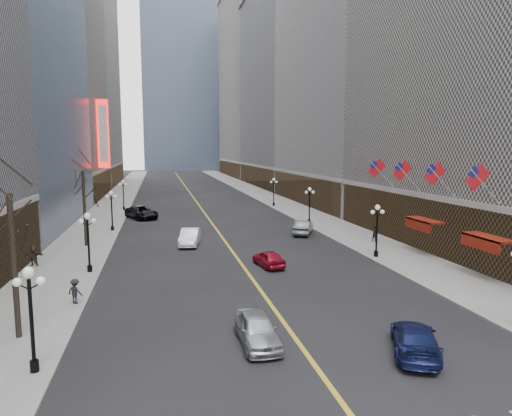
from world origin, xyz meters
name	(u,v)px	position (x,y,z in m)	size (l,w,h in m)	color
sidewalk_east	(280,203)	(14.00, 70.00, 0.07)	(6.00, 230.00, 0.15)	gray
sidewalk_west	(112,207)	(-14.00, 70.00, 0.07)	(6.00, 230.00, 0.15)	gray
lane_line	(194,199)	(0.00, 80.00, 0.01)	(0.25, 200.00, 0.02)	gold
bldg_east_c	(305,89)	(29.88, 106.00, 24.18)	(26.60, 40.60, 48.80)	gray
bldg_east_d	(266,84)	(29.90, 149.00, 31.17)	(26.60, 46.60, 62.80)	#ADA390
bldg_west_c	(24,61)	(-29.88, 87.00, 25.19)	(26.60, 30.60, 50.80)	#ADA390
bldg_west_d	(60,41)	(-29.92, 121.00, 36.17)	(26.60, 38.60, 72.80)	silver
streetlamp_east_1	(377,225)	(11.80, 30.00, 2.90)	(1.26, 0.44, 4.52)	black
streetlamp_east_2	(309,201)	(11.80, 48.00, 2.90)	(1.26, 0.44, 4.52)	black
streetlamp_east_3	(274,189)	(11.80, 66.00, 2.90)	(1.26, 0.44, 4.52)	black
streetlamp_west_0	(31,309)	(-11.80, 14.00, 2.90)	(1.26, 0.44, 4.52)	black
streetlamp_west_1	(88,236)	(-11.80, 30.00, 2.90)	(1.26, 0.44, 4.52)	black
streetlamp_west_2	(112,206)	(-11.80, 48.00, 2.90)	(1.26, 0.44, 4.52)	black
streetlamp_west_3	(123,192)	(-11.80, 66.00, 2.90)	(1.26, 0.44, 4.52)	black
flag_2	(480,180)	(15.31, 22.00, 7.29)	(2.87, 0.12, 2.87)	#B2B2B7
flag_3	(437,176)	(15.31, 27.00, 7.29)	(2.87, 0.12, 2.87)	#B2B2B7
flag_4	(404,172)	(15.31, 32.00, 7.29)	(2.87, 0.12, 2.87)	#B2B2B7
flag_5	(378,170)	(15.31, 37.00, 7.29)	(2.87, 0.12, 2.87)	#B2B2B7
awning_b	(486,239)	(16.11, 22.00, 3.08)	(1.40, 4.00, 0.93)	maroon
awning_c	(422,221)	(16.11, 30.00, 3.08)	(1.40, 4.00, 0.93)	maroon
theatre_marquee	(103,134)	(-15.88, 80.00, 12.00)	(2.00, 0.55, 12.00)	red
tree_west_near	(11,216)	(-13.50, 18.00, 6.24)	(3.60, 3.60, 7.92)	#2D231C
tree_west_far	(83,183)	(-13.50, 40.00, 6.24)	(3.60, 3.60, 7.92)	#2D231C
car_nb_near	(257,329)	(-2.00, 15.03, 0.75)	(1.77, 4.39, 1.50)	#B2B6BB
car_nb_mid	(190,237)	(-3.64, 38.78, 0.81)	(1.72, 4.93, 1.63)	white
car_nb_far	(142,212)	(-8.87, 57.38, 0.86)	(2.85, 6.17, 1.72)	black
car_sb_near	(415,339)	(4.93, 12.50, 0.70)	(1.97, 4.84, 1.40)	navy
car_sb_mid	(269,258)	(2.00, 29.17, 0.67)	(1.58, 3.92, 1.34)	maroon
car_sb_far	(303,227)	(9.00, 41.81, 0.80)	(1.68, 4.83, 1.59)	#4E5356
ped_east_walk	(376,234)	(14.61, 35.71, 0.97)	(0.80, 0.44, 1.64)	black
ped_west_walk	(75,291)	(-11.60, 22.62, 0.91)	(0.99, 0.41, 1.53)	black
ped_west_far	(34,255)	(-16.40, 32.79, 1.00)	(1.58, 0.46, 1.71)	#2F271A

